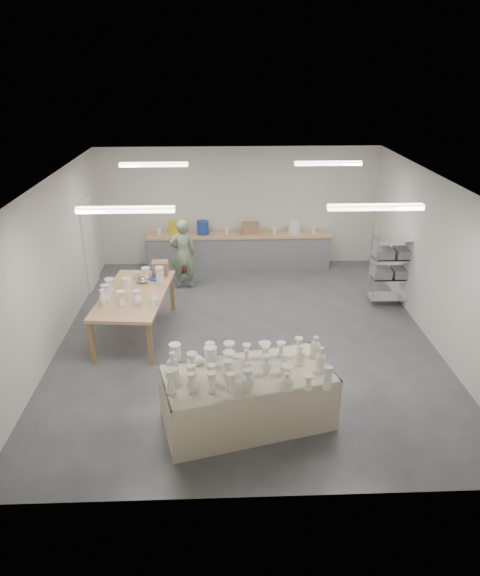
{
  "coord_description": "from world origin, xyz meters",
  "views": [
    {
      "loc": [
        -0.45,
        -8.68,
        4.87
      ],
      "look_at": [
        -0.11,
        -0.05,
        1.05
      ],
      "focal_mm": 32.0,
      "sensor_mm": 36.0,
      "label": 1
    }
  ],
  "objects_px": {
    "drying_table": "(247,395)",
    "work_table": "(136,291)",
    "red_stool": "(185,270)",
    "potter": "(183,254)"
  },
  "relations": [
    {
      "from": "work_table",
      "to": "potter",
      "type": "distance_m",
      "value": 2.3
    },
    {
      "from": "drying_table",
      "to": "work_table",
      "type": "relative_size",
      "value": 1.08
    },
    {
      "from": "work_table",
      "to": "red_stool",
      "type": "distance_m",
      "value": 2.62
    },
    {
      "from": "red_stool",
      "to": "drying_table",
      "type": "bearing_deg",
      "value": -77.0
    },
    {
      "from": "drying_table",
      "to": "potter",
      "type": "xyz_separation_m",
      "value": [
        -1.22,
        5.0,
        0.36
      ]
    },
    {
      "from": "work_table",
      "to": "potter",
      "type": "height_order",
      "value": "potter"
    },
    {
      "from": "work_table",
      "to": "red_stool",
      "type": "relative_size",
      "value": 4.91
    },
    {
      "from": "drying_table",
      "to": "red_stool",
      "type": "bearing_deg",
      "value": 88.5
    },
    {
      "from": "work_table",
      "to": "potter",
      "type": "bearing_deg",
      "value": 76.03
    },
    {
      "from": "work_table",
      "to": "red_stool",
      "type": "height_order",
      "value": "work_table"
    }
  ]
}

